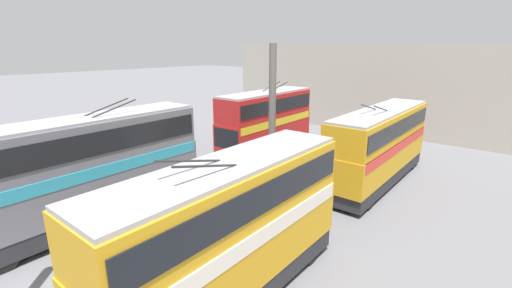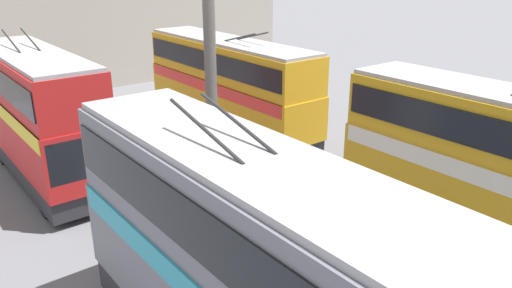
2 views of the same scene
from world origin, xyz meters
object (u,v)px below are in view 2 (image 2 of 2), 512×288
(bus_left_far, at_px, (229,82))
(bus_right_mid, at_px, (40,110))
(oil_drum, at_px, (255,174))
(bus_left_near, at_px, (501,165))
(bus_right_near, at_px, (268,281))

(bus_left_far, bearing_deg, bus_right_mid, 90.19)
(bus_left_far, distance_m, oil_drum, 6.51)
(bus_left_near, height_order, bus_right_near, bus_right_near)
(bus_left_near, xyz_separation_m, bus_right_near, (-0.28, 8.94, 0.19))
(bus_left_far, height_order, bus_right_near, bus_right_near)
(bus_right_mid, bearing_deg, bus_left_near, -146.71)
(bus_left_near, height_order, bus_left_far, bus_left_near)
(bus_left_far, xyz_separation_m, oil_drum, (-5.49, 2.65, -2.30))
(oil_drum, bearing_deg, bus_left_far, -25.74)
(bus_left_far, bearing_deg, oil_drum, 154.26)
(bus_right_mid, relative_size, oil_drum, 11.02)
(bus_left_near, distance_m, bus_right_near, 8.95)
(bus_right_mid, bearing_deg, oil_drum, -130.94)
(bus_left_far, height_order, bus_right_mid, bus_right_mid)
(bus_right_near, relative_size, bus_right_mid, 1.23)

